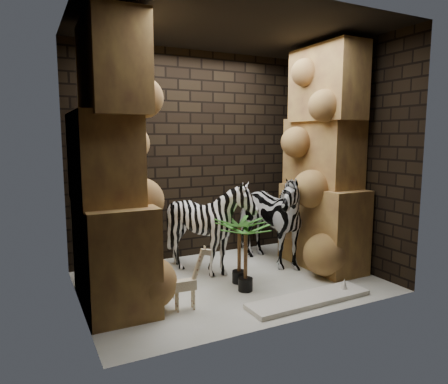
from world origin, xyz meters
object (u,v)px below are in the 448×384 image
palm_back (246,258)px  zebra_right (265,211)px  palm_front (239,251)px  surfboard (309,299)px  zebra_left (209,231)px  giraffe_toy (185,278)px

palm_back → zebra_right: bearing=45.6°
palm_front → surfboard: palm_front is taller
palm_back → surfboard: (0.46, -0.58, -0.37)m
zebra_left → palm_back: 0.75m
palm_front → palm_back: 0.27m
zebra_left → palm_back: (0.13, -0.72, -0.17)m
giraffe_toy → palm_back: (0.81, 0.17, 0.05)m
zebra_left → palm_back: zebra_left is taller
surfboard → zebra_right: bearing=76.9°
zebra_left → surfboard: (0.60, -1.30, -0.54)m
giraffe_toy → zebra_right: bearing=35.5°
giraffe_toy → surfboard: (1.28, -0.41, -0.31)m
zebra_left → palm_front: 0.53m
giraffe_toy → surfboard: bearing=-13.1°
palm_back → palm_front: bearing=77.2°
giraffe_toy → palm_front: size_ratio=0.84×
giraffe_toy → palm_front: 0.98m
zebra_right → palm_back: size_ratio=1.94×
zebra_right → zebra_left: size_ratio=1.22×
zebra_left → giraffe_toy: 1.15m
surfboard → palm_back: bearing=127.4°
giraffe_toy → palm_back: size_ratio=0.86×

